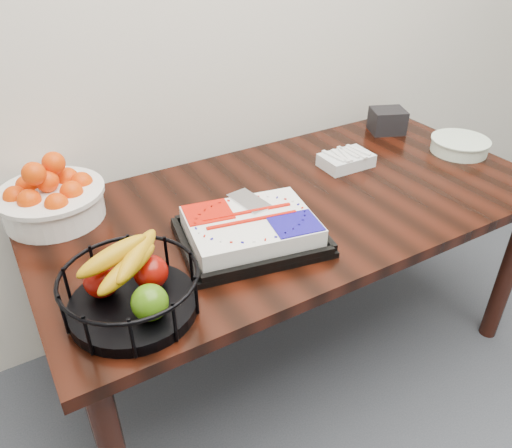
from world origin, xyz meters
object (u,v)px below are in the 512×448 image
tangerine_bowl (50,193)px  fruit_basket (131,288)px  plate_stack (460,145)px  table (295,219)px  napkin_box (387,121)px  cake_tray (251,230)px

tangerine_bowl → fruit_basket: tangerine_bowl is taller
fruit_basket → plate_stack: size_ratio=1.47×
table → napkin_box: size_ratio=12.53×
cake_tray → fruit_basket: size_ratio=1.40×
tangerine_bowl → table: bearing=-21.7°
cake_tray → napkin_box: bearing=24.5°
fruit_basket → napkin_box: fruit_basket is taller
table → fruit_basket: bearing=-159.0°
cake_tray → tangerine_bowl: 0.66m
cake_tray → fruit_basket: (-0.41, -0.11, 0.04)m
fruit_basket → cake_tray: bearing=15.6°
table → fruit_basket: size_ratio=5.23×
tangerine_bowl → napkin_box: (1.44, -0.01, -0.04)m
fruit_basket → tangerine_bowl: bearing=97.5°
cake_tray → fruit_basket: bearing=-164.4°
fruit_basket → plate_stack: fruit_basket is taller
plate_stack → table: bearing=178.3°
cake_tray → fruit_basket: fruit_basket is taller
tangerine_bowl → napkin_box: size_ratio=2.35×
cake_tray → table: bearing=28.4°
table → tangerine_bowl: tangerine_bowl is taller
table → napkin_box: bearing=22.9°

